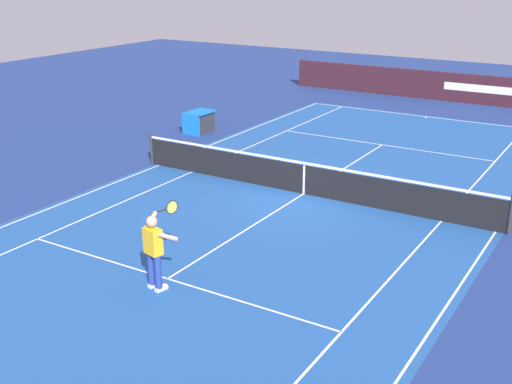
{
  "coord_description": "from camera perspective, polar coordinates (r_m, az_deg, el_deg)",
  "views": [
    {
      "loc": [
        16.12,
        8.18,
        6.47
      ],
      "look_at": [
        2.76,
        0.02,
        0.9
      ],
      "focal_mm": 45.34,
      "sensor_mm": 36.0,
      "label": 1
    }
  ],
  "objects": [
    {
      "name": "tennis_net",
      "position": [
        19.04,
        4.27,
        1.23
      ],
      "size": [
        0.1,
        11.7,
        1.08
      ],
      "color": "#2D2D33",
      "rests_on": "ground_plane"
    },
    {
      "name": "court_line_markings",
      "position": [
        19.2,
        4.24,
        -0.15
      ],
      "size": [
        23.85,
        11.05,
        0.01
      ],
      "color": "white",
      "rests_on": "ground_plane"
    },
    {
      "name": "equipment_cart_tarped",
      "position": [
        26.2,
        -5.03,
        6.2
      ],
      "size": [
        1.25,
        0.84,
        0.85
      ],
      "color": "#2D2D33",
      "rests_on": "ground_plane"
    },
    {
      "name": "court_slab",
      "position": [
        19.2,
        4.24,
        -0.16
      ],
      "size": [
        24.2,
        11.4,
        0.0
      ],
      "primitive_type": "cube",
      "color": "#1E4C93",
      "rests_on": "ground_plane"
    },
    {
      "name": "stadium_barrier",
      "position": [
        33.54,
        17.03,
        8.83
      ],
      "size": [
        0.26,
        17.0,
        1.39
      ],
      "color": "#381923",
      "rests_on": "ground_plane"
    },
    {
      "name": "tennis_player_near",
      "position": [
        13.49,
        -8.95,
        -4.92
      ],
      "size": [
        1.16,
        0.76,
        1.7
      ],
      "color": "navy",
      "rests_on": "ground_plane"
    },
    {
      "name": "ground_plane",
      "position": [
        19.2,
        4.24,
        -0.16
      ],
      "size": [
        60.0,
        60.0,
        0.0
      ],
      "primitive_type": "plane",
      "color": "navy"
    },
    {
      "name": "tennis_ball",
      "position": [
        16.56,
        -8.95,
        -3.53
      ],
      "size": [
        0.07,
        0.07,
        0.07
      ],
      "primitive_type": "sphere",
      "color": "#CCE01E",
      "rests_on": "ground_plane"
    }
  ]
}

